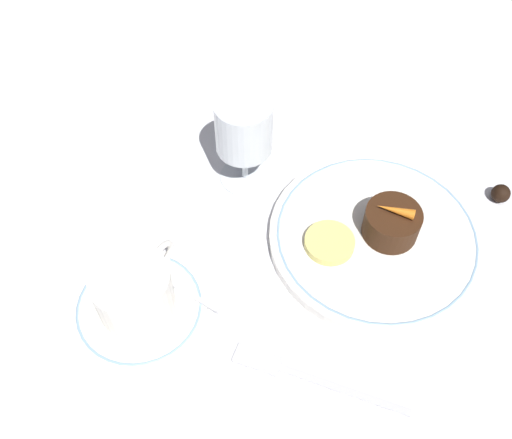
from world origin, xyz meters
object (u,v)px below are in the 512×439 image
object	(u,v)px
dinner_plate	(376,237)
wine_glass	(244,131)
fork	(300,374)
dessert_cake	(392,223)
coffee_cup	(133,290)

from	to	relation	value
dinner_plate	wine_glass	xyz separation A→B (m)	(-0.00, 0.18, 0.07)
fork	dessert_cake	bearing A→B (deg)	-0.52
dessert_cake	dinner_plate	bearing A→B (deg)	134.95
fork	coffee_cup	bearing A→B (deg)	98.82
coffee_cup	fork	distance (m)	0.19
wine_glass	fork	xyz separation A→B (m)	(-0.19, -0.19, -0.08)
fork	dessert_cake	world-z (taller)	dessert_cake
dinner_plate	fork	distance (m)	0.19
coffee_cup	dessert_cake	world-z (taller)	coffee_cup
coffee_cup	dessert_cake	distance (m)	0.29
dinner_plate	dessert_cake	distance (m)	0.03
coffee_cup	dessert_cake	bearing A→B (deg)	-39.43
coffee_cup	fork	bearing A→B (deg)	-81.18
dinner_plate	coffee_cup	xyz separation A→B (m)	(-0.22, 0.18, 0.03)
coffee_cup	wine_glass	world-z (taller)	wine_glass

